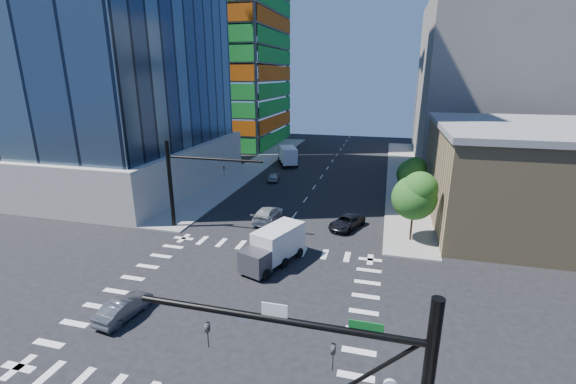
% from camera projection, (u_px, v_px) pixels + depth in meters
% --- Properties ---
extents(ground, '(160.00, 160.00, 0.00)m').
position_uv_depth(ground, '(234.00, 301.00, 27.28)').
color(ground, black).
rests_on(ground, ground).
extents(road_markings, '(20.00, 20.00, 0.01)m').
position_uv_depth(road_markings, '(234.00, 301.00, 27.27)').
color(road_markings, silver).
rests_on(road_markings, ground).
extents(sidewalk_ne, '(5.00, 60.00, 0.15)m').
position_uv_depth(sidewalk_ne, '(403.00, 175.00, 61.24)').
color(sidewalk_ne, gray).
rests_on(sidewalk_ne, ground).
extents(sidewalk_nw, '(5.00, 60.00, 0.15)m').
position_uv_depth(sidewalk_nw, '(255.00, 166.00, 67.29)').
color(sidewalk_nw, gray).
rests_on(sidewalk_nw, ground).
extents(construction_building, '(25.16, 34.50, 70.60)m').
position_uv_depth(construction_building, '(221.00, 31.00, 84.03)').
color(construction_building, slate).
rests_on(construction_building, ground).
extents(commercial_building, '(20.50, 22.50, 10.60)m').
position_uv_depth(commercial_building, '(537.00, 176.00, 40.04)').
color(commercial_building, '#947F56').
rests_on(commercial_building, ground).
extents(bg_building_ne, '(24.00, 30.00, 28.00)m').
position_uv_depth(bg_building_ne, '(494.00, 83.00, 67.55)').
color(bg_building_ne, slate).
rests_on(bg_building_ne, ground).
extents(signal_mast_nw, '(10.20, 0.40, 9.00)m').
position_uv_depth(signal_mast_nw, '(183.00, 177.00, 38.73)').
color(signal_mast_nw, black).
rests_on(signal_mast_nw, sidewalk_nw).
extents(tree_south, '(4.16, 4.16, 6.82)m').
position_uv_depth(tree_south, '(416.00, 195.00, 35.72)').
color(tree_south, '#382316').
rests_on(tree_south, sidewalk_ne).
extents(tree_north, '(3.54, 3.52, 5.78)m').
position_uv_depth(tree_north, '(413.00, 172.00, 46.95)').
color(tree_north, '#382316').
rests_on(tree_north, sidewalk_ne).
extents(car_nb_far, '(3.91, 5.32, 1.34)m').
position_uv_depth(car_nb_far, '(347.00, 222.00, 40.07)').
color(car_nb_far, black).
rests_on(car_nb_far, ground).
extents(car_sb_near, '(2.61, 5.59, 1.58)m').
position_uv_depth(car_sb_near, '(268.00, 214.00, 42.12)').
color(car_sb_near, silver).
rests_on(car_sb_near, ground).
extents(car_sb_mid, '(2.23, 4.09, 1.32)m').
position_uv_depth(car_sb_mid, '(273.00, 176.00, 58.20)').
color(car_sb_mid, '#A3A7AA').
rests_on(car_sb_mid, ground).
extents(car_sb_cross, '(1.97, 4.30, 1.37)m').
position_uv_depth(car_sb_cross, '(124.00, 308.00, 25.35)').
color(car_sb_cross, '#535459').
rests_on(car_sb_cross, ground).
extents(box_truck_near, '(4.37, 6.37, 3.08)m').
position_uv_depth(box_truck_near, '(272.00, 250.00, 32.12)').
color(box_truck_near, black).
rests_on(box_truck_near, ground).
extents(box_truck_far, '(4.98, 6.89, 3.33)m').
position_uv_depth(box_truck_far, '(287.00, 157.00, 68.34)').
color(box_truck_far, black).
rests_on(box_truck_far, ground).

